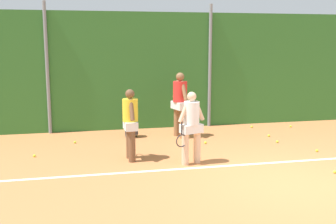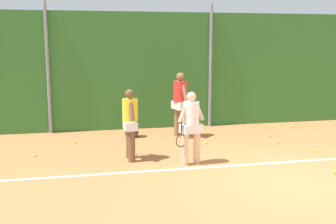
# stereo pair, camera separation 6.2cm
# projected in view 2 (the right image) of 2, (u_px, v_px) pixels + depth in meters

# --- Properties ---
(ground_plane) EXTENTS (26.13, 26.13, 0.00)m
(ground_plane) POSITION_uv_depth(u_px,v_px,m) (260.00, 159.00, 9.42)
(ground_plane) COLOR #C67542
(hedge_fence_backdrop) EXTENTS (16.99, 0.25, 3.55)m
(hedge_fence_backdrop) POSITION_uv_depth(u_px,v_px,m) (209.00, 70.00, 12.94)
(hedge_fence_backdrop) COLOR #33702D
(hedge_fence_backdrop) RESTS_ON ground_plane
(fence_post_left) EXTENTS (0.10, 0.10, 3.80)m
(fence_post_left) POSITION_uv_depth(u_px,v_px,m) (48.00, 69.00, 11.75)
(fence_post_left) COLOR gray
(fence_post_left) RESTS_ON ground_plane
(fence_post_center) EXTENTS (0.10, 0.10, 3.80)m
(fence_post_center) POSITION_uv_depth(u_px,v_px,m) (211.00, 66.00, 12.75)
(fence_post_center) COLOR gray
(fence_post_center) RESTS_ON ground_plane
(court_baseline_paint) EXTENTS (12.41, 0.10, 0.01)m
(court_baseline_paint) POSITION_uv_depth(u_px,v_px,m) (266.00, 163.00, 9.08)
(court_baseline_paint) COLOR white
(court_baseline_paint) RESTS_ON ground_plane
(player_foreground_near) EXTENTS (0.72, 0.40, 1.61)m
(player_foreground_near) POSITION_uv_depth(u_px,v_px,m) (191.00, 124.00, 8.92)
(player_foreground_near) COLOR beige
(player_foreground_near) RESTS_ON ground_plane
(player_midcourt) EXTENTS (0.35, 0.76, 1.63)m
(player_midcourt) POSITION_uv_depth(u_px,v_px,m) (130.00, 121.00, 9.21)
(player_midcourt) COLOR brown
(player_midcourt) RESTS_ON ground_plane
(player_backcourt_far) EXTENTS (0.44, 0.74, 1.83)m
(player_backcourt_far) POSITION_uv_depth(u_px,v_px,m) (180.00, 101.00, 11.41)
(player_backcourt_far) COLOR #8C603D
(player_backcourt_far) RESTS_ON ground_plane
(ball_hopper) EXTENTS (0.36, 0.36, 0.51)m
(ball_hopper) POSITION_uv_depth(u_px,v_px,m) (132.00, 127.00, 11.52)
(ball_hopper) COLOR #2D2D33
(ball_hopper) RESTS_ON ground_plane
(tennis_ball_0) EXTENTS (0.07, 0.07, 0.07)m
(tennis_ball_0) POSITION_uv_depth(u_px,v_px,m) (278.00, 142.00, 10.89)
(tennis_ball_0) COLOR #CCDB33
(tennis_ball_0) RESTS_ON ground_plane
(tennis_ball_1) EXTENTS (0.07, 0.07, 0.07)m
(tennis_ball_1) POSITION_uv_depth(u_px,v_px,m) (34.00, 155.00, 9.59)
(tennis_ball_1) COLOR #CCDB33
(tennis_ball_1) RESTS_ON ground_plane
(tennis_ball_2) EXTENTS (0.07, 0.07, 0.07)m
(tennis_ball_2) POSITION_uv_depth(u_px,v_px,m) (317.00, 151.00, 10.00)
(tennis_ball_2) COLOR #CCDB33
(tennis_ball_2) RESTS_ON ground_plane
(tennis_ball_3) EXTENTS (0.07, 0.07, 0.07)m
(tennis_ball_3) POSITION_uv_depth(u_px,v_px,m) (292.00, 126.00, 12.84)
(tennis_ball_3) COLOR #CCDB33
(tennis_ball_3) RESTS_ON ground_plane
(tennis_ball_6) EXTENTS (0.07, 0.07, 0.07)m
(tennis_ball_6) POSITION_uv_depth(u_px,v_px,m) (206.00, 143.00, 10.80)
(tennis_ball_6) COLOR #CCDB33
(tennis_ball_6) RESTS_ON ground_plane
(tennis_ball_7) EXTENTS (0.07, 0.07, 0.07)m
(tennis_ball_7) POSITION_uv_depth(u_px,v_px,m) (75.00, 142.00, 10.87)
(tennis_ball_7) COLOR #CCDB33
(tennis_ball_7) RESTS_ON ground_plane
(tennis_ball_8) EXTENTS (0.07, 0.07, 0.07)m
(tennis_ball_8) POSITION_uv_depth(u_px,v_px,m) (269.00, 136.00, 11.58)
(tennis_ball_8) COLOR #CCDB33
(tennis_ball_8) RESTS_ON ground_plane
(tennis_ball_9) EXTENTS (0.07, 0.07, 0.07)m
(tennis_ball_9) POSITION_uv_depth(u_px,v_px,m) (335.00, 172.00, 8.37)
(tennis_ball_9) COLOR #CCDB33
(tennis_ball_9) RESTS_ON ground_plane
(tennis_ball_10) EXTENTS (0.07, 0.07, 0.07)m
(tennis_ball_10) POSITION_uv_depth(u_px,v_px,m) (252.00, 127.00, 12.79)
(tennis_ball_10) COLOR #CCDB33
(tennis_ball_10) RESTS_ON ground_plane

